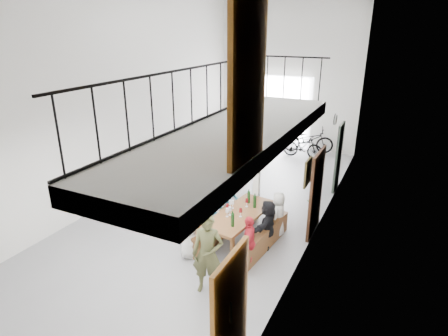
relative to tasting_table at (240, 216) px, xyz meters
The scene contains 24 objects.
floor 2.22m from the tasting_table, 130.67° to the left, with size 12.00×12.00×0.00m, color slate.
room_walls 3.54m from the tasting_table, 130.67° to the left, with size 12.00×12.00×12.00m.
gateway_portal 7.77m from the tasting_table, 103.22° to the left, with size 2.80×0.08×2.80m, color white.
right_wall_decor 1.71m from the tasting_table, 11.54° to the right, with size 0.07×8.28×5.07m.
balcony 2.79m from the tasting_table, 68.36° to the right, with size 1.52×5.62×4.00m.
tasting_table is the anchor object (origin of this frame).
bench_inner 0.76m from the tasting_table, behind, with size 0.33×2.07×0.48m, color brown.
bench_wall 0.70m from the tasting_table, ahead, with size 0.27×2.10×0.48m, color brown.
tableware 0.22m from the tasting_table, 138.98° to the left, with size 0.53×1.21×0.35m.
side_bench 4.77m from the tasting_table, 144.72° to the left, with size 0.34×1.57×0.44m, color brown.
oak_barrel 6.25m from the tasting_table, 123.72° to the left, with size 0.62×0.62×0.91m.
serving_counter 7.89m from the tasting_table, 113.30° to the left, with size 1.90×0.53×1.00m, color #3D2012.
counter_bottles 7.90m from the tasting_table, 113.30° to the left, with size 1.66×0.17×0.28m.
guest_left_a 1.14m from the tasting_table, 132.37° to the right, with size 0.63×0.41×1.28m, color silver.
guest_left_b 0.70m from the tasting_table, behind, with size 0.42×0.28×1.15m, color teal.
guest_left_c 0.88m from the tasting_table, 153.75° to the left, with size 0.53×0.42×1.10m, color silver.
guest_left_d 1.20m from the tasting_table, 127.14° to the left, with size 0.74×0.43×1.15m, color teal.
guest_right_a 0.83m from the tasting_table, 52.85° to the right, with size 0.66×0.27×1.12m, color red.
guest_right_b 0.63m from the tasting_table, 17.58° to the left, with size 1.04×0.33×1.12m, color black.
guest_right_c 1.02m from the tasting_table, 52.26° to the left, with size 0.52×0.34×1.06m, color silver.
host_standing 1.68m from the tasting_table, 85.84° to the right, with size 0.57×0.38×1.57m, color #464828.
potted_plant 2.67m from the tasting_table, 65.68° to the left, with size 0.36×0.31×0.40m, color #1D4A1F.
bicycle_near 7.21m from the tasting_table, 92.48° to the left, with size 0.66×1.89×0.99m, color black.
bicycle_far 6.50m from the tasting_table, 92.92° to the left, with size 0.42×1.47×0.88m, color black.
Camera 1 is at (4.25, -8.23, 4.55)m, focal length 30.00 mm.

